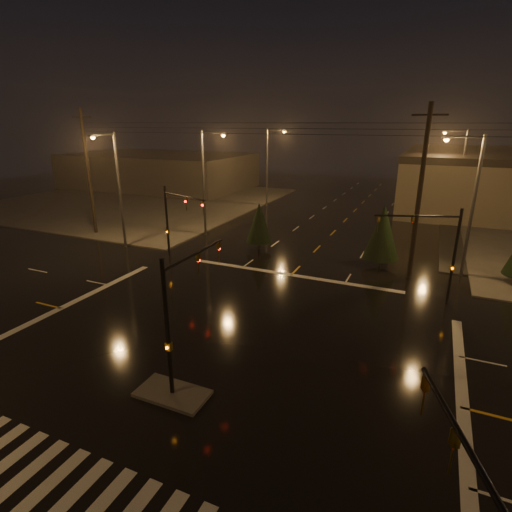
# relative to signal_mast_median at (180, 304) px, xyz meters

# --- Properties ---
(ground) EXTENTS (140.00, 140.00, 0.00)m
(ground) POSITION_rel_signal_mast_median_xyz_m (-0.00, 3.07, -3.75)
(ground) COLOR black
(ground) RESTS_ON ground
(sidewalk_nw) EXTENTS (36.00, 36.00, 0.12)m
(sidewalk_nw) POSITION_rel_signal_mast_median_xyz_m (-30.00, 33.07, -3.69)
(sidewalk_nw) COLOR #403E39
(sidewalk_nw) RESTS_ON ground
(median_island) EXTENTS (3.00, 1.60, 0.15)m
(median_island) POSITION_rel_signal_mast_median_xyz_m (-0.00, -0.93, -3.68)
(median_island) COLOR #403E39
(median_island) RESTS_ON ground
(crosswalk) EXTENTS (15.00, 2.60, 0.01)m
(crosswalk) POSITION_rel_signal_mast_median_xyz_m (-0.00, -5.93, -3.75)
(crosswalk) COLOR beige
(crosswalk) RESTS_ON ground
(stop_bar_far) EXTENTS (16.00, 0.50, 0.01)m
(stop_bar_far) POSITION_rel_signal_mast_median_xyz_m (-0.00, 14.07, -3.75)
(stop_bar_far) COLOR beige
(stop_bar_far) RESTS_ON ground
(commercial_block) EXTENTS (30.00, 18.00, 5.60)m
(commercial_block) POSITION_rel_signal_mast_median_xyz_m (-35.00, 45.07, -0.95)
(commercial_block) COLOR #413C39
(commercial_block) RESTS_ON ground
(signal_mast_median) EXTENTS (0.25, 4.59, 6.00)m
(signal_mast_median) POSITION_rel_signal_mast_median_xyz_m (0.00, 0.00, 0.00)
(signal_mast_median) COLOR black
(signal_mast_median) RESTS_ON ground
(signal_mast_ne) EXTENTS (4.84, 1.86, 6.00)m
(signal_mast_ne) POSITION_rel_signal_mast_median_xyz_m (9.50, 13.21, 0.04)
(signal_mast_ne) COLOR black
(signal_mast_ne) RESTS_ON ground
(signal_mast_nw) EXTENTS (4.84, 1.86, 6.00)m
(signal_mast_nw) POSITION_rel_signal_mast_median_xyz_m (-9.50, 13.21, 0.04)
(signal_mast_nw) COLOR black
(signal_mast_nw) RESTS_ON ground
(streetlight_1) EXTENTS (2.77, 0.32, 10.00)m
(streetlight_1) POSITION_rel_signal_mast_median_xyz_m (-11.18, 21.07, 2.05)
(streetlight_1) COLOR #38383A
(streetlight_1) RESTS_ON ground
(streetlight_2) EXTENTS (2.77, 0.32, 10.00)m
(streetlight_2) POSITION_rel_signal_mast_median_xyz_m (-11.18, 37.07, 2.05)
(streetlight_2) COLOR #38383A
(streetlight_2) RESTS_ON ground
(streetlight_3) EXTENTS (2.77, 0.32, 10.00)m
(streetlight_3) POSITION_rel_signal_mast_median_xyz_m (11.18, 19.07, 2.05)
(streetlight_3) COLOR #38383A
(streetlight_3) RESTS_ON ground
(streetlight_4) EXTENTS (2.77, 0.32, 10.00)m
(streetlight_4) POSITION_rel_signal_mast_median_xyz_m (11.18, 39.07, 2.05)
(streetlight_4) COLOR #38383A
(streetlight_4) RESTS_ON ground
(streetlight_5) EXTENTS (0.32, 2.77, 10.00)m
(streetlight_5) POSITION_rel_signal_mast_median_xyz_m (-16.00, 14.26, 2.05)
(streetlight_5) COLOR #38383A
(streetlight_5) RESTS_ON ground
(utility_pole_0) EXTENTS (2.20, 0.32, 12.00)m
(utility_pole_0) POSITION_rel_signal_mast_median_xyz_m (-22.00, 17.07, 2.38)
(utility_pole_0) COLOR black
(utility_pole_0) RESTS_ON ground
(utility_pole_1) EXTENTS (2.20, 0.32, 12.00)m
(utility_pole_1) POSITION_rel_signal_mast_median_xyz_m (8.00, 17.07, 2.38)
(utility_pole_1) COLOR black
(utility_pole_1) RESTS_ON ground
(conifer_3) EXTENTS (2.24, 2.24, 4.20)m
(conifer_3) POSITION_rel_signal_mast_median_xyz_m (-4.70, 18.88, -1.30)
(conifer_3) COLOR black
(conifer_3) RESTS_ON ground
(conifer_4) EXTENTS (2.69, 2.69, 4.90)m
(conifer_4) POSITION_rel_signal_mast_median_xyz_m (5.70, 18.67, -0.95)
(conifer_4) COLOR black
(conifer_4) RESTS_ON ground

